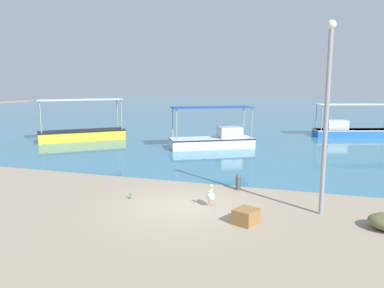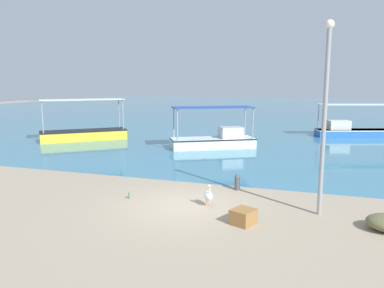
% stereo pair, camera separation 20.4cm
% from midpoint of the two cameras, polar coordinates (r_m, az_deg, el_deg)
% --- Properties ---
extents(ground, '(120.00, 120.00, 0.00)m').
position_cam_midpoint_polar(ground, '(13.12, -1.10, -9.39)').
color(ground, tan).
extents(harbor_water, '(110.00, 90.00, 0.00)m').
position_cam_midpoint_polar(harbor_water, '(60.02, 14.15, 5.09)').
color(harbor_water, teal).
rests_on(harbor_water, ground).
extents(fishing_boat_far_right, '(5.76, 5.26, 3.00)m').
position_cam_midpoint_polar(fishing_boat_far_right, '(28.51, -15.95, 1.68)').
color(fishing_boat_far_right, gold).
rests_on(fishing_boat_far_right, harbor_water).
extents(fishing_boat_outer, '(5.60, 4.20, 2.66)m').
position_cam_midpoint_polar(fishing_boat_outer, '(24.33, 3.80, 0.78)').
color(fishing_boat_outer, white).
rests_on(fishing_boat_outer, harbor_water).
extents(fishing_boat_near_left, '(6.28, 3.38, 2.53)m').
position_cam_midpoint_polar(fishing_boat_near_left, '(31.99, 23.48, 2.04)').
color(fishing_boat_near_left, blue).
rests_on(fishing_boat_near_left, harbor_water).
extents(pelican, '(0.51, 0.75, 0.80)m').
position_cam_midpoint_polar(pelican, '(13.01, 2.95, -7.83)').
color(pelican, '#E0997A').
rests_on(pelican, ground).
extents(lamp_post, '(0.28, 0.28, 6.07)m').
position_cam_midpoint_polar(lamp_post, '(12.35, 20.04, 4.99)').
color(lamp_post, gray).
rests_on(lamp_post, ground).
extents(mooring_bollard, '(0.22, 0.22, 0.63)m').
position_cam_midpoint_polar(mooring_bollard, '(14.99, 7.31, -5.71)').
color(mooring_bollard, '#47474C').
rests_on(mooring_bollard, ground).
extents(cargo_crate, '(0.83, 0.87, 0.46)m').
position_cam_midpoint_polar(cargo_crate, '(11.59, 8.33, -10.89)').
color(cargo_crate, olive).
rests_on(cargo_crate, ground).
extents(glass_bottle, '(0.07, 0.07, 0.27)m').
position_cam_midpoint_polar(glass_bottle, '(14.04, -9.14, -7.78)').
color(glass_bottle, '#3F7F4C').
rests_on(glass_bottle, ground).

